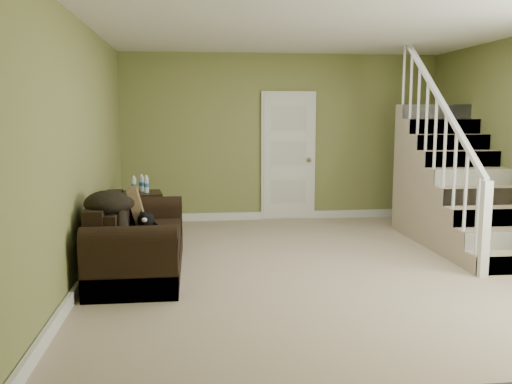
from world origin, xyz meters
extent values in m
cube|color=tan|center=(0.00, 0.00, 0.00)|extent=(5.00, 5.50, 0.01)
cube|color=white|center=(0.00, 0.00, 2.60)|extent=(5.00, 5.50, 0.01)
cube|color=olive|center=(0.00, 2.75, 1.30)|extent=(5.00, 0.04, 2.60)
cube|color=olive|center=(0.00, -2.75, 1.30)|extent=(5.00, 0.04, 2.60)
cube|color=olive|center=(-2.50, 0.00, 1.30)|extent=(0.04, 5.50, 2.60)
cube|color=white|center=(0.00, 2.72, 0.06)|extent=(5.00, 0.04, 0.12)
cube|color=white|center=(-2.47, 0.00, 0.06)|extent=(0.04, 5.50, 0.12)
cube|color=white|center=(0.10, 2.71, 1.01)|extent=(0.86, 0.05, 2.02)
cube|color=white|center=(0.10, 2.69, 1.00)|extent=(0.78, 0.04, 1.96)
sphere|color=olive|center=(0.42, 2.65, 0.95)|extent=(0.07, 0.07, 0.07)
cylinder|color=white|center=(1.55, -0.46, 0.65)|extent=(0.04, 0.04, 0.90)
cube|color=tan|center=(2.00, -0.19, 0.20)|extent=(1.00, 0.27, 0.40)
cylinder|color=white|center=(1.55, -0.19, 0.85)|extent=(0.04, 0.04, 0.90)
cube|color=tan|center=(2.00, 0.08, 0.30)|extent=(1.00, 0.27, 0.60)
cylinder|color=white|center=(1.55, 0.08, 1.05)|extent=(0.04, 0.04, 0.90)
cube|color=tan|center=(2.00, 0.35, 0.40)|extent=(1.00, 0.27, 0.80)
cylinder|color=white|center=(1.55, 0.35, 1.25)|extent=(0.04, 0.04, 0.90)
cube|color=tan|center=(2.00, 0.62, 0.50)|extent=(1.00, 0.27, 1.00)
cylinder|color=white|center=(1.55, 0.62, 1.45)|extent=(0.04, 0.04, 0.90)
cube|color=tan|center=(2.00, 0.89, 0.60)|extent=(1.00, 0.27, 1.20)
cylinder|color=white|center=(1.55, 0.89, 1.65)|extent=(0.04, 0.04, 0.90)
cube|color=tan|center=(2.00, 1.16, 0.70)|extent=(1.00, 0.27, 1.40)
cylinder|color=white|center=(1.55, 1.16, 1.85)|extent=(0.04, 0.04, 0.90)
cube|color=tan|center=(2.00, 1.43, 0.80)|extent=(1.00, 0.27, 1.60)
cylinder|color=white|center=(1.55, 1.43, 2.05)|extent=(0.04, 0.04, 0.90)
cube|color=tan|center=(2.00, 1.70, 0.90)|extent=(1.00, 0.27, 1.80)
cylinder|color=white|center=(1.55, 1.70, 2.25)|extent=(0.04, 0.04, 0.90)
cube|color=white|center=(1.55, -0.62, 0.50)|extent=(0.09, 0.09, 1.00)
cube|color=white|center=(1.55, 0.62, 1.90)|extent=(0.06, 2.46, 1.84)
cube|color=black|center=(-1.97, -0.03, 0.11)|extent=(0.86, 1.99, 0.23)
cube|color=black|center=(-1.88, -0.03, 0.33)|extent=(0.65, 1.50, 0.20)
cube|color=black|center=(-1.97, -0.91, 0.28)|extent=(0.86, 0.23, 0.56)
cube|color=black|center=(-1.97, 0.85, 0.28)|extent=(0.86, 0.23, 0.56)
cylinder|color=black|center=(-1.97, -0.91, 0.56)|extent=(0.86, 0.23, 0.23)
cylinder|color=black|center=(-1.97, 0.85, 0.56)|extent=(0.86, 0.23, 0.23)
cube|color=black|center=(-2.31, -0.03, 0.50)|extent=(0.18, 1.54, 0.57)
cube|color=black|center=(-2.17, -0.03, 0.57)|extent=(0.13, 1.48, 0.32)
cube|color=black|center=(-2.09, 1.54, 0.32)|extent=(0.60, 0.60, 0.63)
cylinder|color=silver|center=(-2.17, 1.47, 0.73)|extent=(0.06, 0.06, 0.20)
cylinder|color=#2C65AC|center=(-2.17, 1.47, 0.73)|extent=(0.07, 0.07, 0.05)
cylinder|color=white|center=(-2.17, 1.47, 0.85)|extent=(0.03, 0.03, 0.03)
cylinder|color=silver|center=(-2.02, 1.51, 0.73)|extent=(0.06, 0.06, 0.20)
cylinder|color=#2C65AC|center=(-2.02, 1.51, 0.73)|extent=(0.07, 0.07, 0.05)
cylinder|color=white|center=(-2.02, 1.51, 0.85)|extent=(0.03, 0.03, 0.03)
cylinder|color=silver|center=(-2.09, 1.64, 0.73)|extent=(0.06, 0.06, 0.20)
cylinder|color=#2C65AC|center=(-2.09, 1.64, 0.73)|extent=(0.07, 0.07, 0.05)
cylinder|color=white|center=(-2.09, 1.64, 0.85)|extent=(0.03, 0.03, 0.03)
ellipsoid|color=black|center=(-1.92, 0.23, 0.51)|extent=(0.19, 0.32, 0.17)
ellipsoid|color=white|center=(-1.92, 0.15, 0.48)|extent=(0.10, 0.14, 0.09)
sphere|color=black|center=(-1.92, 0.06, 0.57)|extent=(0.12, 0.12, 0.12)
ellipsoid|color=white|center=(-1.92, 0.01, 0.55)|extent=(0.06, 0.05, 0.05)
cone|color=black|center=(-1.95, 0.07, 0.63)|extent=(0.04, 0.05, 0.05)
cone|color=black|center=(-1.89, 0.07, 0.63)|extent=(0.04, 0.05, 0.05)
cylinder|color=black|center=(-1.83, 0.35, 0.45)|extent=(0.10, 0.24, 0.03)
ellipsoid|color=gold|center=(-1.75, -0.59, 0.45)|extent=(0.07, 0.21, 0.06)
cube|color=#46331C|center=(-2.04, 0.54, 0.60)|extent=(0.26, 0.48, 0.47)
ellipsoid|color=black|center=(-2.22, -0.43, 0.81)|extent=(0.55, 0.65, 0.23)
camera|label=1|loc=(-1.38, -5.72, 1.65)|focal=38.00mm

